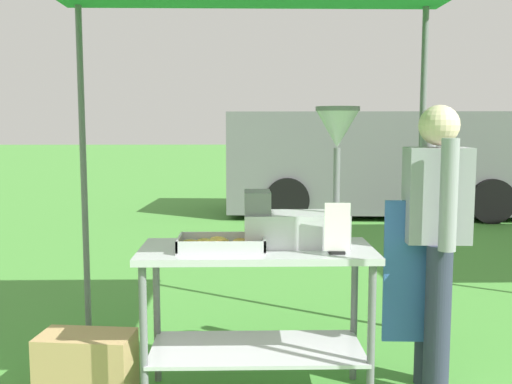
% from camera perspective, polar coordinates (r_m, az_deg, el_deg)
% --- Properties ---
extents(ground_plane, '(70.00, 70.00, 0.00)m').
position_cam_1_polar(ground_plane, '(7.98, -2.24, -4.34)').
color(ground_plane, '#478E38').
extents(donut_cart, '(1.26, 0.57, 0.84)m').
position_cam_1_polar(donut_cart, '(3.27, 0.08, -9.16)').
color(donut_cart, '#B7B7BC').
rests_on(donut_cart, ground).
extents(donut_tray, '(0.46, 0.29, 0.07)m').
position_cam_1_polar(donut_tray, '(3.17, -3.39, -5.08)').
color(donut_tray, '#B7B7BC').
rests_on(donut_tray, donut_cart).
extents(donut_fryer, '(0.62, 0.28, 0.76)m').
position_cam_1_polar(donut_fryer, '(3.25, 4.57, -0.78)').
color(donut_fryer, '#B7B7BC').
rests_on(donut_fryer, donut_cart).
extents(menu_sign, '(0.13, 0.05, 0.26)m').
position_cam_1_polar(menu_sign, '(3.08, 7.77, -3.81)').
color(menu_sign, black).
rests_on(menu_sign, donut_cart).
extents(vendor, '(0.46, 0.53, 1.61)m').
position_cam_1_polar(vendor, '(3.44, 16.67, -3.86)').
color(vendor, '#2D3347').
rests_on(vendor, ground).
extents(supply_crate, '(0.55, 0.34, 0.34)m').
position_cam_1_polar(supply_crate, '(3.62, -15.90, -15.46)').
color(supply_crate, tan).
rests_on(supply_crate, ground).
extents(van_grey, '(5.11, 2.37, 1.69)m').
position_cam_1_polar(van_grey, '(10.22, 11.81, 2.89)').
color(van_grey, slate).
rests_on(van_grey, ground).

